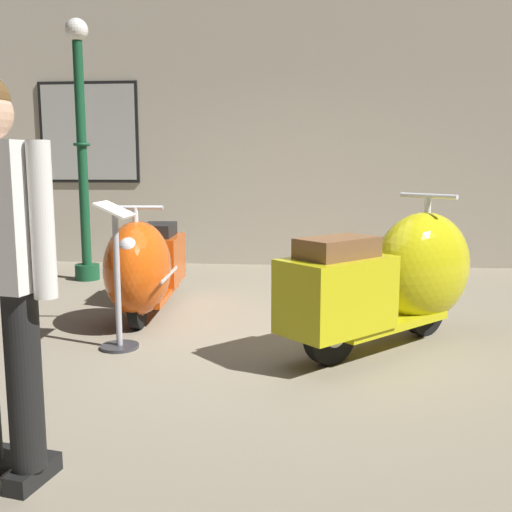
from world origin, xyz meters
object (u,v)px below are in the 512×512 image
scooter_1 (399,277)px  scooter_0 (145,267)px  info_stanchion (118,288)px  lamppost (82,151)px

scooter_1 → scooter_0: bearing=120.7°
scooter_1 → info_stanchion: size_ratio=1.54×
scooter_0 → lamppost: 2.29m
lamppost → info_stanchion: size_ratio=2.73×
lamppost → info_stanchion: lamppost is taller
scooter_1 → lamppost: (-3.26, 2.20, 0.98)m
lamppost → scooter_1: bearing=-34.0°
info_stanchion → scooter_0: bearing=92.6°
scooter_0 → scooter_1: size_ratio=1.01×
scooter_1 → info_stanchion: (-2.04, -0.31, -0.06)m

